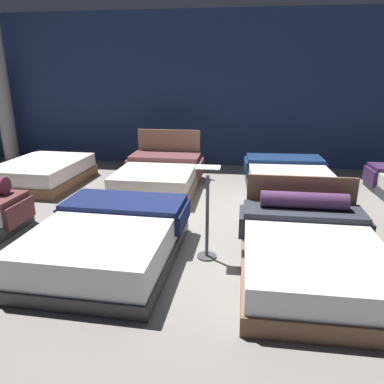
% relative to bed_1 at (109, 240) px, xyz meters
% --- Properties ---
extents(ground_plane, '(18.00, 18.00, 0.02)m').
position_rel_bed_1_xyz_m(ground_plane, '(1.15, 1.29, -0.27)').
color(ground_plane, gray).
extents(showroom_back_wall, '(18.00, 0.06, 3.50)m').
position_rel_bed_1_xyz_m(showroom_back_wall, '(1.15, 4.98, 1.49)').
color(showroom_back_wall, navy).
rests_on(showroom_back_wall, ground_plane).
extents(bed_1, '(1.66, 2.13, 0.56)m').
position_rel_bed_1_xyz_m(bed_1, '(0.00, 0.00, 0.00)').
color(bed_1, '#323132').
rests_on(bed_1, ground_plane).
extents(bed_2, '(1.59, 2.12, 0.88)m').
position_rel_bed_1_xyz_m(bed_2, '(2.32, -0.03, -0.00)').
color(bed_2, brown).
rests_on(bed_2, ground_plane).
extents(bed_4, '(1.53, 1.98, 0.47)m').
position_rel_bed_1_xyz_m(bed_4, '(-2.42, 2.83, -0.02)').
color(bed_4, brown).
rests_on(bed_4, ground_plane).
extents(bed_5, '(1.55, 2.10, 1.01)m').
position_rel_bed_1_xyz_m(bed_5, '(-0.03, 2.86, -0.00)').
color(bed_5, '#8F6B53').
rests_on(bed_5, ground_plane).
extents(bed_6, '(1.60, 2.16, 0.57)m').
position_rel_bed_1_xyz_m(bed_6, '(2.40, 2.80, 0.00)').
color(bed_6, '#302B34').
rests_on(bed_6, ground_plane).
extents(price_sign, '(0.28, 0.24, 1.14)m').
position_rel_bed_1_xyz_m(price_sign, '(1.15, 0.21, 0.19)').
color(price_sign, '#3F3F44').
rests_on(price_sign, ground_plane).
extents(support_pillar, '(0.35, 0.35, 3.50)m').
position_rel_bed_1_xyz_m(support_pillar, '(-4.23, 4.54, 1.49)').
color(support_pillar, '#99999E').
rests_on(support_pillar, ground_plane).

